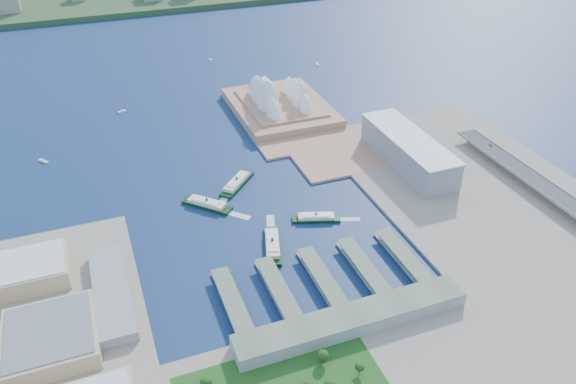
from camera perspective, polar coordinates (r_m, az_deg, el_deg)
name	(u,v)px	position (r m, az deg, el deg)	size (l,w,h in m)	color
ground	(279,238)	(565.06, -0.97, -4.70)	(3000.00, 3000.00, 0.00)	#10244D
east_land	(507,215)	(639.04, 21.35, -2.15)	(240.00, 500.00, 3.00)	gray
peninsula	(287,116)	(805.55, -0.12, 7.70)	(135.00, 220.00, 3.00)	#A7765B
opera_house	(280,91)	(809.48, -0.80, 10.19)	(134.00, 180.00, 58.00)	white
toaster_building	(408,151)	(689.97, 12.09, 4.10)	(45.00, 155.00, 35.00)	gray
expressway	(560,202)	(668.16, 25.93, -0.96)	(26.00, 340.00, 11.85)	gray
west_buildings	(0,346)	(491.32, -27.21, -13.70)	(200.00, 280.00, 27.00)	#8E6747
ferry_wharves	(321,278)	(512.75, 3.42, -8.72)	(184.00, 90.00, 9.30)	#54644C
terminal_building	(352,320)	(471.51, 6.56, -12.79)	(200.00, 28.00, 12.00)	gray
ferry_a	(207,202)	(613.65, -8.25, -1.06)	(14.44, 56.72, 10.72)	black
ferry_b	(237,181)	(645.97, -5.22, 1.09)	(14.96, 58.78, 11.12)	black
ferry_c	(272,243)	(549.79, -1.60, -5.19)	(15.17, 59.61, 11.27)	black
ferry_d	(316,216)	(587.81, 2.87, -2.48)	(12.80, 50.29, 9.51)	black
boat_a	(43,161)	(755.34, -23.59, 2.92)	(3.63, 14.52, 2.80)	white
boat_b	(122,111)	(855.58, -16.52, 7.87)	(3.97, 11.35, 3.06)	white
boat_c	(317,64)	(1003.55, 2.99, 12.88)	(3.75, 12.86, 2.89)	white
boat_e	(211,59)	(1032.73, -7.88, 13.19)	(3.19, 10.03, 2.46)	white
car_c	(491,145)	(741.90, 19.91, 4.48)	(1.96, 4.82, 1.40)	slate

